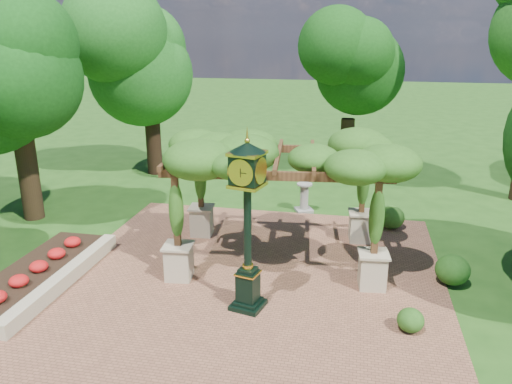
# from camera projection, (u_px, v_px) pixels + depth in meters

# --- Properties ---
(ground) EXTENTS (120.00, 120.00, 0.00)m
(ground) POSITION_uv_depth(u_px,v_px,m) (235.00, 315.00, 11.49)
(ground) COLOR #1E4714
(ground) RESTS_ON ground
(brick_plaza) EXTENTS (10.00, 12.00, 0.04)m
(brick_plaza) POSITION_uv_depth(u_px,v_px,m) (244.00, 293.00, 12.42)
(brick_plaza) COLOR brown
(brick_plaza) RESTS_ON ground
(border_wall) EXTENTS (0.35, 5.00, 0.40)m
(border_wall) POSITION_uv_depth(u_px,v_px,m) (65.00, 279.00, 12.77)
(border_wall) COLOR #C6B793
(border_wall) RESTS_ON ground
(flower_bed) EXTENTS (1.50, 5.00, 0.36)m
(flower_bed) POSITION_uv_depth(u_px,v_px,m) (33.00, 276.00, 12.94)
(flower_bed) COLOR red
(flower_bed) RESTS_ON ground
(pedestal_clock) EXTENTS (0.96, 0.96, 4.05)m
(pedestal_clock) POSITION_uv_depth(u_px,v_px,m) (247.00, 212.00, 11.03)
(pedestal_clock) COLOR black
(pedestal_clock) RESTS_ON brick_plaza
(pergola) EXTENTS (6.11, 4.19, 3.63)m
(pergola) POSITION_uv_depth(u_px,v_px,m) (278.00, 158.00, 13.45)
(pergola) COLOR #C0AF8F
(pergola) RESTS_ON brick_plaza
(sundial) EXTENTS (0.77, 0.77, 1.06)m
(sundial) POSITION_uv_depth(u_px,v_px,m) (304.00, 199.00, 18.01)
(sundial) COLOR gray
(sundial) RESTS_ON ground
(shrub_front) EXTENTS (0.72, 0.72, 0.52)m
(shrub_front) POSITION_uv_depth(u_px,v_px,m) (411.00, 320.00, 10.74)
(shrub_front) COLOR #245016
(shrub_front) RESTS_ON brick_plaza
(shrub_mid) EXTENTS (0.95, 0.95, 0.78)m
(shrub_mid) POSITION_uv_depth(u_px,v_px,m) (453.00, 270.00, 12.74)
(shrub_mid) COLOR #204C15
(shrub_mid) RESTS_ON brick_plaza
(shrub_back) EXTENTS (1.07, 1.07, 0.75)m
(shrub_back) POSITION_uv_depth(u_px,v_px,m) (392.00, 217.00, 16.40)
(shrub_back) COLOR #2A5819
(shrub_back) RESTS_ON brick_plaza
(tree_west_near) EXTENTS (3.89, 3.89, 7.89)m
(tree_west_near) POSITION_uv_depth(u_px,v_px,m) (12.00, 59.00, 15.90)
(tree_west_near) COLOR #342314
(tree_west_near) RESTS_ON ground
(tree_west_far) EXTENTS (4.48, 4.48, 8.20)m
(tree_west_far) POSITION_uv_depth(u_px,v_px,m) (148.00, 47.00, 21.40)
(tree_west_far) COLOR black
(tree_west_far) RESTS_ON ground
(tree_north) EXTENTS (3.48, 3.48, 6.75)m
(tree_north) POSITION_uv_depth(u_px,v_px,m) (351.00, 72.00, 21.19)
(tree_north) COLOR black
(tree_north) RESTS_ON ground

